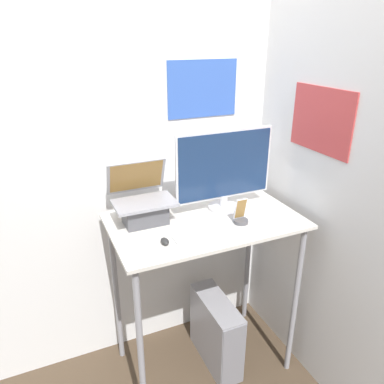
{
  "coord_description": "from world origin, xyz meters",
  "views": [
    {
      "loc": [
        -0.82,
        -1.37,
        2.02
      ],
      "look_at": [
        -0.08,
        0.32,
        1.24
      ],
      "focal_mm": 35.0,
      "sensor_mm": 36.0,
      "label": 1
    }
  ],
  "objects_px": {
    "cell_phone": "(241,217)",
    "mouse": "(165,241)",
    "monitor": "(224,171)",
    "computer_tower": "(216,331)",
    "keyboard": "(205,234)",
    "laptop": "(144,206)"
  },
  "relations": [
    {
      "from": "keyboard",
      "to": "computer_tower",
      "type": "relative_size",
      "value": 0.71
    },
    {
      "from": "cell_phone",
      "to": "mouse",
      "type": "bearing_deg",
      "value": -174.24
    },
    {
      "from": "cell_phone",
      "to": "computer_tower",
      "type": "bearing_deg",
      "value": 129.84
    },
    {
      "from": "mouse",
      "to": "computer_tower",
      "type": "distance_m",
      "value": 0.93
    },
    {
      "from": "monitor",
      "to": "computer_tower",
      "type": "bearing_deg",
      "value": -126.86
    },
    {
      "from": "monitor",
      "to": "computer_tower",
      "type": "height_order",
      "value": "monitor"
    },
    {
      "from": "keyboard",
      "to": "computer_tower",
      "type": "xyz_separation_m",
      "value": [
        0.16,
        0.14,
        -0.83
      ]
    },
    {
      "from": "monitor",
      "to": "mouse",
      "type": "relative_size",
      "value": 9.36
    },
    {
      "from": "monitor",
      "to": "computer_tower",
      "type": "xyz_separation_m",
      "value": [
        -0.08,
        -0.1,
        -1.06
      ]
    },
    {
      "from": "keyboard",
      "to": "mouse",
      "type": "bearing_deg",
      "value": 179.24
    },
    {
      "from": "keyboard",
      "to": "laptop",
      "type": "bearing_deg",
      "value": 130.98
    },
    {
      "from": "cell_phone",
      "to": "laptop",
      "type": "bearing_deg",
      "value": 154.78
    },
    {
      "from": "mouse",
      "to": "keyboard",
      "type": "bearing_deg",
      "value": -0.76
    },
    {
      "from": "cell_phone",
      "to": "keyboard",
      "type": "bearing_deg",
      "value": -168.47
    },
    {
      "from": "monitor",
      "to": "cell_phone",
      "type": "relative_size",
      "value": 4.16
    },
    {
      "from": "mouse",
      "to": "computer_tower",
      "type": "relative_size",
      "value": 0.13
    },
    {
      "from": "computer_tower",
      "to": "cell_phone",
      "type": "bearing_deg",
      "value": -50.16
    },
    {
      "from": "laptop",
      "to": "mouse",
      "type": "distance_m",
      "value": 0.28
    },
    {
      "from": "laptop",
      "to": "computer_tower",
      "type": "bearing_deg",
      "value": -18.17
    },
    {
      "from": "computer_tower",
      "to": "laptop",
      "type": "bearing_deg",
      "value": 161.83
    },
    {
      "from": "mouse",
      "to": "cell_phone",
      "type": "xyz_separation_m",
      "value": [
        0.46,
        0.05,
        0.02
      ]
    },
    {
      "from": "laptop",
      "to": "monitor",
      "type": "bearing_deg",
      "value": -3.67
    }
  ]
}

